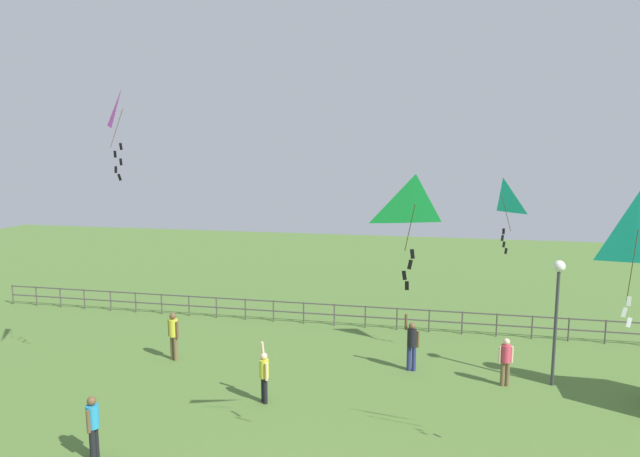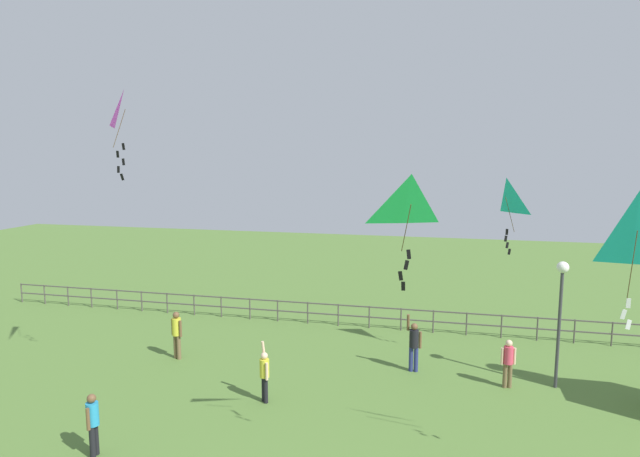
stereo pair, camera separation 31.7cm
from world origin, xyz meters
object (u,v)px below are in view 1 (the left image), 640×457
kite_3 (638,232)px  person_3 (93,423)px  kite_0 (502,199)px  kite_1 (415,207)px  kite_2 (122,111)px  person_5 (412,342)px  lamppost (557,294)px  person_6 (506,359)px  person_2 (173,333)px  person_1 (264,373)px

kite_3 → person_3: bearing=-176.3°
kite_0 → kite_1: (-2.58, -7.36, 0.38)m
person_3 → kite_2: size_ratio=0.61×
person_5 → kite_2: size_ratio=0.76×
person_5 → kite_0: (2.76, 0.65, 4.82)m
kite_0 → kite_2: bearing=-159.8°
kite_3 → kite_1: bearing=-171.9°
lamppost → kite_0: kite_0 is taller
kite_1 → kite_3: kite_1 is taller
person_6 → kite_0: size_ratio=0.62×
kite_3 → lamppost: bearing=90.1°
lamppost → person_6: 2.56m
person_2 → kite_1: bearing=-35.1°
person_1 → kite_1: kite_1 is taller
person_3 → kite_1: 9.07m
lamppost → kite_3: kite_3 is taller
lamppost → person_3: 13.50m
lamppost → person_2: (-12.67, -0.53, -1.97)m
lamppost → kite_1: kite_1 is taller
person_3 → person_5: size_ratio=0.80×
kite_3 → person_2: bearing=157.2°
person_3 → person_5: 9.94m
person_3 → kite_2: bearing=106.1°
person_6 → kite_0: (-0.16, 1.25, 4.91)m
person_6 → kite_1: (-2.75, -6.11, 5.29)m
person_1 → person_3: person_1 is taller
person_6 → kite_3: kite_3 is taller
person_2 → person_6: person_2 is taller
person_2 → kite_1: 11.55m
person_2 → person_3: bearing=-80.0°
person_5 → kite_3: kite_3 is taller
lamppost → person_5: (-4.40, 0.25, -1.97)m
person_3 → person_2: bearing=100.0°
lamppost → kite_1: bearing=-123.1°
kite_2 → person_2: bearing=91.6°
person_5 → kite_3: size_ratio=0.70×
lamppost → person_1: lamppost is taller
person_5 → kite_3: (4.41, -6.11, 4.73)m
lamppost → person_3: size_ratio=2.55×
person_3 → kite_3: size_ratio=0.56×
person_2 → person_3: (1.07, -6.07, -0.08)m
lamppost → person_2: bearing=-177.6°
person_2 → kite_1: size_ratio=0.74×
person_1 → kite_1: bearing=-38.9°
kite_3 → person_6: bearing=105.1°
person_3 → kite_1: bearing=1.1°
person_2 → person_5: 8.31m
person_1 → person_6: person_1 is taller
person_5 → person_1: bearing=-141.9°
kite_0 → kite_2: 11.97m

